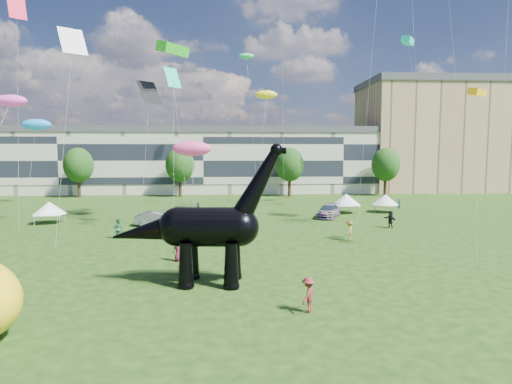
{
  "coord_description": "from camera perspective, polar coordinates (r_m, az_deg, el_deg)",
  "views": [
    {
      "loc": [
        -2.64,
        -25.09,
        8.09
      ],
      "look_at": [
        -0.75,
        8.0,
        5.0
      ],
      "focal_mm": 30.0,
      "sensor_mm": 36.0,
      "label": 1
    }
  ],
  "objects": [
    {
      "name": "car_grey",
      "position": [
        48.72,
        -13.11,
        -3.45
      ],
      "size": [
        4.84,
        2.09,
        1.55
      ],
      "primitive_type": "imported",
      "rotation": [
        0.0,
        0.0,
        1.67
      ],
      "color": "slate",
      "rests_on": "ground"
    },
    {
      "name": "tree_mid_left",
      "position": [
        78.67,
        -10.12,
        3.93
      ],
      "size": [
        5.2,
        5.2,
        9.44
      ],
      "color": "#382314",
      "rests_on": "ground"
    },
    {
      "name": "apartment_block",
      "position": [
        99.72,
        22.21,
        6.6
      ],
      "size": [
        28.0,
        18.0,
        22.0
      ],
      "primitive_type": "cube",
      "color": "tan",
      "rests_on": "ground"
    },
    {
      "name": "car_silver",
      "position": [
        49.38,
        -9.03,
        -3.33
      ],
      "size": [
        3.07,
        4.54,
        1.44
      ],
      "primitive_type": "imported",
      "rotation": [
        0.0,
        0.0,
        0.36
      ],
      "color": "#A9A8AD",
      "rests_on": "ground"
    },
    {
      "name": "gazebo_left",
      "position": [
        54.05,
        -25.84,
        -1.95
      ],
      "size": [
        4.13,
        4.13,
        2.49
      ],
      "rotation": [
        0.0,
        0.0,
        0.17
      ],
      "color": "white",
      "rests_on": "ground"
    },
    {
      "name": "tree_far_left",
      "position": [
        82.77,
        -22.62,
        3.67
      ],
      "size": [
        5.2,
        5.2,
        9.44
      ],
      "color": "#382314",
      "rests_on": "ground"
    },
    {
      "name": "tree_mid_right",
      "position": [
        78.84,
        4.5,
        4.0
      ],
      "size": [
        5.2,
        5.2,
        9.44
      ],
      "color": "#382314",
      "rests_on": "ground"
    },
    {
      "name": "car_white",
      "position": [
        50.84,
        -3.74,
        -3.07
      ],
      "size": [
        5.33,
        3.71,
        1.35
      ],
      "primitive_type": "imported",
      "rotation": [
        0.0,
        0.0,
        1.9
      ],
      "color": "white",
      "rests_on": "ground"
    },
    {
      "name": "car_dark",
      "position": [
        53.92,
        9.65,
        -2.52
      ],
      "size": [
        4.33,
        5.92,
        1.59
      ],
      "primitive_type": "imported",
      "rotation": [
        0.0,
        0.0,
        -0.43
      ],
      "color": "#595960",
      "rests_on": "ground"
    },
    {
      "name": "dinosaur_sculpture",
      "position": [
        26.51,
        -7.12,
        -4.96
      ],
      "size": [
        10.98,
        3.26,
        8.94
      ],
      "rotation": [
        0.0,
        0.0,
        -0.09
      ],
      "color": "black",
      "rests_on": "ground"
    },
    {
      "name": "terrace_row",
      "position": [
        87.28,
        -6.8,
        3.91
      ],
      "size": [
        78.0,
        11.0,
        12.0
      ],
      "primitive_type": "cube",
      "color": "beige",
      "rests_on": "ground"
    },
    {
      "name": "tree_far_right",
      "position": [
        83.2,
        16.91,
        3.86
      ],
      "size": [
        5.2,
        5.2,
        9.44
      ],
      "color": "#382314",
      "rests_on": "ground"
    },
    {
      "name": "gazebo_far",
      "position": [
        60.24,
        16.85,
        -0.99
      ],
      "size": [
        4.53,
        4.53,
        2.43
      ],
      "rotation": [
        0.0,
        0.0,
        -0.38
      ],
      "color": "white",
      "rests_on": "ground"
    },
    {
      "name": "gazebo_near",
      "position": [
        58.19,
        11.94,
        -0.99
      ],
      "size": [
        3.92,
        3.92,
        2.57
      ],
      "rotation": [
        0.0,
        0.0,
        0.07
      ],
      "color": "white",
      "rests_on": "ground"
    },
    {
      "name": "kites",
      "position": [
        51.71,
        -15.37,
        15.96
      ],
      "size": [
        61.43,
        52.67,
        29.47
      ],
      "color": "red",
      "rests_on": "ground"
    },
    {
      "name": "ground",
      "position": [
        26.5,
        2.67,
        -12.46
      ],
      "size": [
        220.0,
        220.0,
        0.0
      ],
      "primitive_type": "plane",
      "color": "#16330C",
      "rests_on": "ground"
    },
    {
      "name": "visitors",
      "position": [
        39.48,
        0.03,
        -5.16
      ],
      "size": [
        53.7,
        38.83,
        1.89
      ],
      "color": "#65316F",
      "rests_on": "ground"
    }
  ]
}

